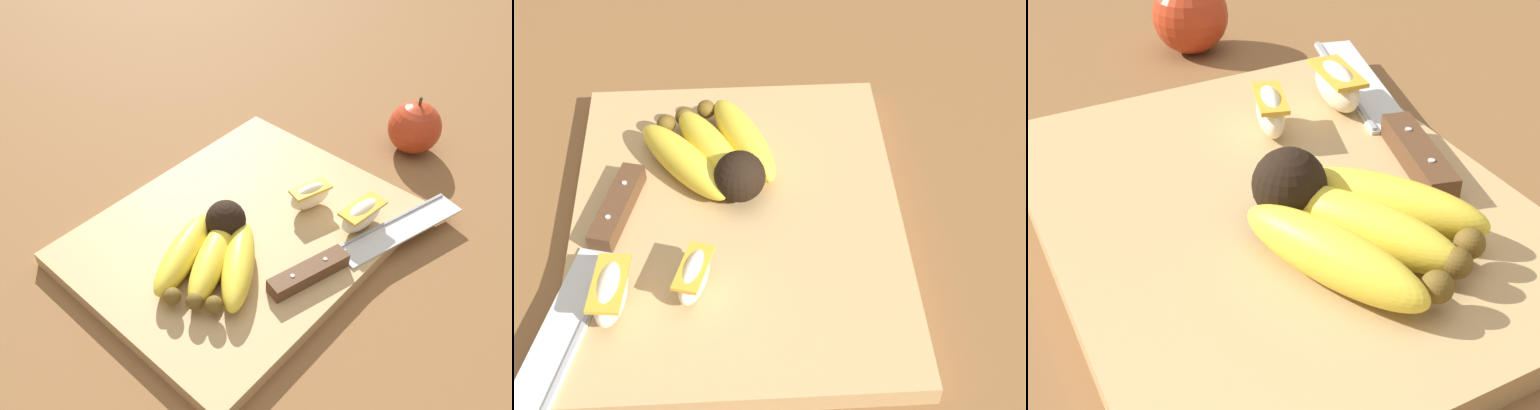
# 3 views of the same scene
# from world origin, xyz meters

# --- Properties ---
(ground_plane) EXTENTS (6.00, 6.00, 0.00)m
(ground_plane) POSITION_xyz_m (0.00, 0.00, 0.00)
(ground_plane) COLOR brown
(cutting_board) EXTENTS (0.39, 0.30, 0.02)m
(cutting_board) POSITION_xyz_m (-0.01, 0.01, 0.01)
(cutting_board) COLOR tan
(cutting_board) RESTS_ON ground_plane
(banana_bunch) EXTENTS (0.16, 0.15, 0.05)m
(banana_bunch) POSITION_xyz_m (0.05, 0.03, 0.04)
(banana_bunch) COLOR black
(banana_bunch) RESTS_ON cutting_board
(chefs_knife) EXTENTS (0.28, 0.10, 0.02)m
(chefs_knife) POSITION_xyz_m (-0.05, 0.13, 0.03)
(chefs_knife) COLOR silver
(chefs_knife) RESTS_ON cutting_board
(apple_wedge_near) EXTENTS (0.06, 0.04, 0.04)m
(apple_wedge_near) POSITION_xyz_m (-0.10, 0.05, 0.04)
(apple_wedge_near) COLOR #F4E5C1
(apple_wedge_near) RESTS_ON cutting_board
(apple_wedge_middle) EXTENTS (0.07, 0.03, 0.04)m
(apple_wedge_middle) POSITION_xyz_m (-0.11, 0.12, 0.04)
(apple_wedge_middle) COLOR #F4E5C1
(apple_wedge_middle) RESTS_ON cutting_board
(whole_apple) EXTENTS (0.08, 0.08, 0.09)m
(whole_apple) POSITION_xyz_m (-0.32, 0.07, 0.04)
(whole_apple) COLOR #AD3319
(whole_apple) RESTS_ON ground_plane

